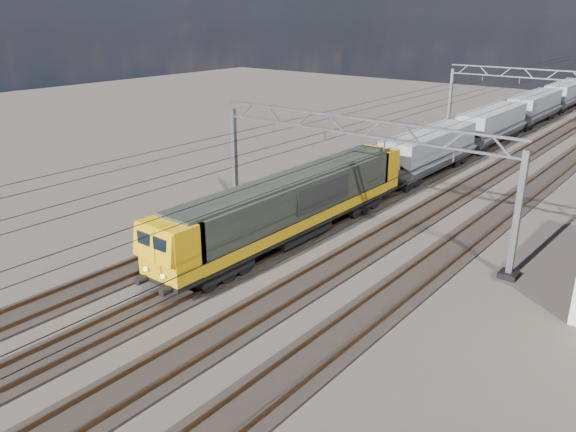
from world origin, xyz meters
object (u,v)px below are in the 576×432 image
Objects in this scene: hopper_wagon_lead at (429,149)px; hopper_wagon_mid at (492,124)px; hopper_wagon_third at (535,106)px; catenary_gantry_mid at (352,172)px; locomotive at (295,203)px; catenary_gantry_far at (536,100)px; hopper_wagon_fourth at (566,93)px.

hopper_wagon_mid is (0.00, 14.20, 0.00)m from hopper_wagon_lead.
catenary_gantry_mid is at bearing -87.35° from hopper_wagon_third.
locomotive is 1.62× the size of hopper_wagon_lead.
hopper_wagon_lead is 1.00× the size of hopper_wagon_third.
hopper_wagon_lead is at bearing 90.00° from locomotive.
catenary_gantry_far reaches higher than hopper_wagon_fourth.
hopper_wagon_mid is at bearing -105.94° from catenary_gantry_far.
catenary_gantry_mid is 1.53× the size of hopper_wagon_lead.
catenary_gantry_mid is 15.03m from hopper_wagon_lead.
hopper_wagon_mid is (-2.00, -7.00, -1.67)m from catenary_gantry_far.
locomotive is at bearing -90.00° from hopper_wagon_mid.
catenary_gantry_mid is 1.00× the size of catenary_gantry_far.
catenary_gantry_far is 0.94× the size of locomotive.
catenary_gantry_mid is at bearing 55.38° from locomotive.
locomotive is (-2.00, -38.90, -1.58)m from catenary_gantry_far.
hopper_wagon_lead and hopper_wagon_mid have the same top height.
catenary_gantry_far reaches higher than locomotive.
locomotive reaches higher than hopper_wagon_mid.
locomotive is 1.62× the size of hopper_wagon_mid.
hopper_wagon_mid is at bearing -90.00° from hopper_wagon_third.
hopper_wagon_fourth is (0.00, 42.60, 0.00)m from hopper_wagon_lead.
hopper_wagon_third is at bearing 90.00° from locomotive.
catenary_gantry_mid is 57.46m from hopper_wagon_fourth.
locomotive is at bearing -124.62° from catenary_gantry_mid.
locomotive reaches higher than hopper_wagon_lead.
hopper_wagon_mid is at bearing -90.00° from hopper_wagon_fourth.
hopper_wagon_fourth is at bearing 90.00° from hopper_wagon_lead.
hopper_wagon_fourth is (-2.00, 21.40, -1.67)m from catenary_gantry_far.
locomotive is at bearing -90.00° from hopper_wagon_fourth.
locomotive is 60.30m from hopper_wagon_fourth.
hopper_wagon_lead and hopper_wagon_fourth have the same top height.
hopper_wagon_lead is at bearing 97.70° from catenary_gantry_mid.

